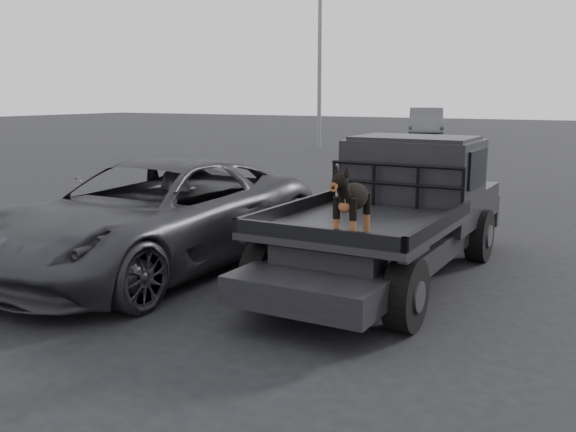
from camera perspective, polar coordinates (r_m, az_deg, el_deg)
The scene contains 7 objects.
ground at distance 6.20m, azimuth 5.95°, elevation -11.76°, with size 120.00×120.00×0.00m, color black.
flatbed_ute at distance 8.42m, azimuth 8.89°, elevation -2.49°, with size 2.00×5.40×0.92m, color black, non-canonical shape.
ute_cab at distance 9.15m, azimuth 11.14°, elevation 4.22°, with size 1.72×1.30×0.88m, color black, non-canonical shape.
headache_rack at distance 8.47m, azimuth 9.51°, elevation 2.63°, with size 1.80×0.08×0.55m, color black, non-canonical shape.
dog at distance 6.52m, azimuth 5.73°, elevation 1.17°, with size 0.32×0.60×0.74m, color black, non-canonical shape.
parked_suv at distance 8.94m, azimuth -11.84°, elevation 0.03°, with size 2.46×5.34×1.48m, color #313137.
distant_car_a at distance 35.93m, azimuth 12.16°, elevation 8.06°, with size 1.77×5.06×1.67m, color #4D4E53.
Camera 1 is at (2.24, -5.28, 2.37)m, focal length 40.00 mm.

